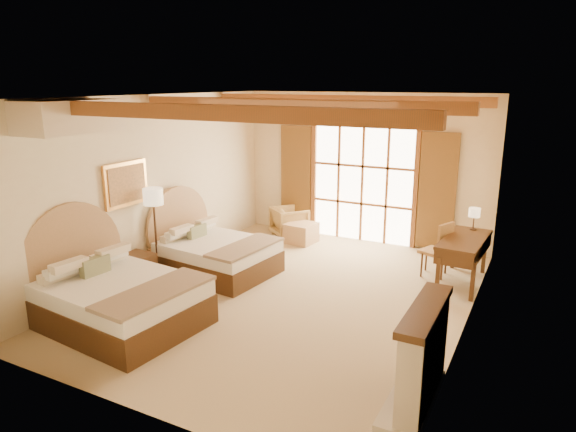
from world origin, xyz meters
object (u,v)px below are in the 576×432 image
Objects in this scene: bed_near at (112,294)px; nightstand at (137,272)px; desk at (463,259)px; armchair at (289,222)px; bed_far at (210,251)px.

bed_near reaches higher than nightstand.
bed_near is at bearing -134.06° from desk.
bed_near is 3.98× the size of nightstand.
bed_near is at bearing -59.80° from nightstand.
nightstand is (-0.59, 1.13, -0.14)m from bed_near.
armchair is at bearing 79.78° from nightstand.
bed_near is 5.07m from armchair.
armchair is (0.27, 2.69, -0.07)m from bed_far.
bed_far is at bearing -156.57° from desk.
armchair reaches higher than nightstand.
bed_near is 5.78m from desk.
nightstand is 5.59m from desk.
armchair is (0.30, 5.06, -0.11)m from bed_near.
nightstand is at bearing -146.78° from desk.
nightstand is at bearing 123.69° from bed_near.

